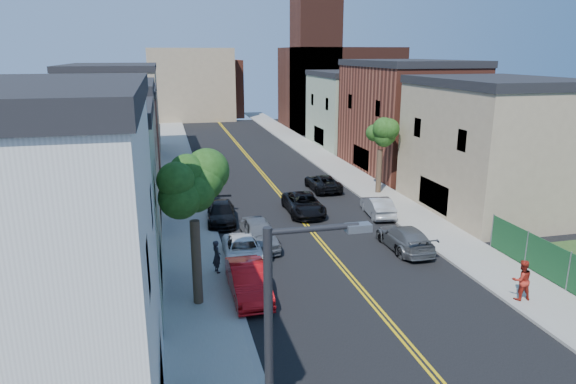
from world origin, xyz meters
TOP-DOWN VIEW (x-y plane):
  - sidewalk_left at (-7.90, 40.00)m, footprint 3.20×100.00m
  - sidewalk_right at (7.90, 40.00)m, footprint 3.20×100.00m
  - curb_left at (-6.15, 40.00)m, footprint 0.30×100.00m
  - curb_right at (6.15, 40.00)m, footprint 0.30×100.00m
  - bldg_left_palegrn at (-14.00, 16.00)m, footprint 9.00×8.00m
  - bldg_left_tan_near at (-14.00, 25.00)m, footprint 9.00×10.00m
  - bldg_left_brick at (-14.00, 36.00)m, footprint 9.00×12.00m
  - bldg_left_tan_far at (-14.00, 50.00)m, footprint 9.00×16.00m
  - bldg_right_tan at (14.00, 24.00)m, footprint 9.00×12.00m
  - bldg_right_brick at (14.00, 38.00)m, footprint 9.00×14.00m
  - bldg_right_palegrn at (14.00, 52.00)m, footprint 9.00×12.00m
  - church at (16.33, 67.07)m, footprint 16.20×14.20m
  - backdrop_left at (-4.00, 82.00)m, footprint 14.00×8.00m
  - backdrop_center at (0.00, 86.00)m, footprint 10.00×8.00m
  - tree_left_mid at (-7.88, 14.01)m, footprint 5.20×5.20m
  - tree_right_far at (7.92, 30.01)m, footprint 4.40×4.40m
  - red_sedan at (-5.50, 14.34)m, footprint 1.68×4.80m
  - white_pickup at (-5.09, 18.58)m, footprint 2.47×4.85m
  - grey_car_left at (-3.80, 20.69)m, footprint 1.98×4.78m
  - black_car_left at (-5.50, 25.68)m, footprint 2.30×4.83m
  - grey_car_right at (4.45, 18.13)m, footprint 2.02×4.94m
  - black_car_right at (4.30, 18.22)m, footprint 1.64×4.08m
  - silver_car_right at (5.50, 24.54)m, footprint 1.97×4.43m
  - dark_car_right_far at (3.80, 32.18)m, footprint 2.25×4.83m
  - black_suv_lane at (0.50, 26.28)m, footprint 2.53×5.27m
  - pedestrian_left at (-6.70, 17.15)m, footprint 0.59×0.73m
  - pedestrian_right at (6.70, 10.75)m, footprint 1.00×0.81m

SIDE VIEW (x-z plane):
  - sidewalk_left at x=-7.90m, z-range 0.00..0.15m
  - sidewalk_right at x=7.90m, z-range 0.00..0.15m
  - curb_left at x=-6.15m, z-range 0.00..0.15m
  - curb_right at x=6.15m, z-range 0.00..0.15m
  - white_pickup at x=-5.09m, z-range 0.00..1.31m
  - dark_car_right_far at x=3.80m, z-range 0.00..1.34m
  - black_car_left at x=-5.50m, z-range 0.00..1.36m
  - black_car_right at x=4.30m, z-range 0.00..1.39m
  - silver_car_right at x=5.50m, z-range 0.00..1.41m
  - grey_car_right at x=4.45m, z-range 0.00..1.43m
  - black_suv_lane at x=0.50m, z-range 0.00..1.45m
  - red_sedan at x=-5.50m, z-range 0.00..1.58m
  - grey_car_left at x=-3.80m, z-range 0.00..1.62m
  - pedestrian_left at x=-6.70m, z-range 0.15..1.90m
  - pedestrian_right at x=6.70m, z-range 0.15..2.10m
  - bldg_left_brick at x=-14.00m, z-range 0.00..8.00m
  - bldg_left_palegrn at x=-14.00m, z-range 0.00..8.50m
  - bldg_right_palegrn at x=14.00m, z-range 0.00..8.50m
  - bldg_left_tan_near at x=-14.00m, z-range 0.00..9.00m
  - bldg_right_tan at x=14.00m, z-range 0.00..9.00m
  - bldg_left_tan_far at x=-14.00m, z-range 0.00..9.50m
  - bldg_right_brick at x=14.00m, z-range 0.00..10.00m
  - backdrop_center at x=0.00m, z-range 0.00..10.00m
  - tree_right_far at x=7.92m, z-range 1.74..9.77m
  - backdrop_left at x=-4.00m, z-range 0.00..12.00m
  - tree_left_mid at x=-7.88m, z-range 1.94..11.23m
  - church at x=16.33m, z-range -4.06..18.54m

